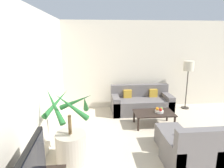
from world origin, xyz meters
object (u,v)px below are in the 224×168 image
(apple_green, at_px, (161,109))
(armchair, at_px, (190,155))
(orange_fruit, at_px, (157,109))
(floor_lamp, at_px, (188,69))
(fruit_bowl, at_px, (159,111))
(apple_red, at_px, (161,110))
(sofa_loveseat, at_px, (141,103))
(potted_palm, at_px, (71,141))
(ottoman, at_px, (170,137))
(coffee_table, at_px, (154,114))

(apple_green, bearing_deg, armchair, -93.03)
(apple_green, xyz_separation_m, orange_fruit, (-0.11, -0.01, 0.00))
(floor_lamp, relative_size, fruit_bowl, 6.94)
(apple_red, height_order, apple_green, apple_red)
(sofa_loveseat, bearing_deg, apple_red, -76.88)
(potted_palm, bearing_deg, orange_fruit, 33.21)
(apple_green, height_order, ottoman, apple_green)
(sofa_loveseat, bearing_deg, apple_green, -73.42)
(potted_palm, bearing_deg, apple_red, 30.99)
(fruit_bowl, bearing_deg, orange_fruit, 163.89)
(armchair, bearing_deg, sofa_loveseat, 93.98)
(sofa_loveseat, height_order, apple_red, sofa_loveseat)
(coffee_table, bearing_deg, armchair, -86.98)
(apple_green, bearing_deg, floor_lamp, 43.40)
(potted_palm, xyz_separation_m, apple_red, (2.08, 1.25, 0.03))
(apple_green, relative_size, orange_fruit, 0.90)
(apple_green, bearing_deg, coffee_table, 179.95)
(potted_palm, xyz_separation_m, orange_fruit, (2.02, 1.32, 0.03))
(floor_lamp, height_order, orange_fruit, floor_lamp)
(coffee_table, height_order, apple_green, apple_green)
(fruit_bowl, relative_size, apple_green, 2.91)
(coffee_table, height_order, orange_fruit, orange_fruit)
(fruit_bowl, xyz_separation_m, apple_red, (0.01, -0.06, 0.07))
(potted_palm, bearing_deg, floor_lamp, 36.51)
(fruit_bowl, xyz_separation_m, armchair, (-0.04, -1.73, -0.10))
(fruit_bowl, height_order, apple_red, apple_red)
(ottoman, bearing_deg, coffee_table, 93.10)
(armchair, bearing_deg, ottoman, 92.91)
(coffee_table, distance_m, apple_red, 0.21)
(potted_palm, xyz_separation_m, apple_green, (2.13, 1.33, 0.03))
(coffee_table, relative_size, armchair, 1.13)
(potted_palm, relative_size, coffee_table, 1.42)
(coffee_table, height_order, ottoman, ottoman)
(sofa_loveseat, xyz_separation_m, floor_lamp, (1.48, 0.19, 0.99))
(potted_palm, xyz_separation_m, sofa_loveseat, (1.85, 2.27, -0.15))
(sofa_loveseat, relative_size, ottoman, 3.27)
(potted_palm, bearing_deg, sofa_loveseat, 50.89)
(apple_green, distance_m, ottoman, 1.03)
(floor_lamp, bearing_deg, armchair, -114.06)
(apple_red, bearing_deg, ottoman, -95.54)
(orange_fruit, distance_m, armchair, 1.76)
(apple_red, bearing_deg, coffee_table, 151.63)
(floor_lamp, xyz_separation_m, ottoman, (-1.33, -2.12, -1.06))
(coffee_table, height_order, fruit_bowl, fruit_bowl)
(armchair, bearing_deg, apple_red, 88.30)
(coffee_table, height_order, armchair, armchair)
(potted_palm, bearing_deg, ottoman, 9.60)
(fruit_bowl, bearing_deg, coffee_table, 170.48)
(floor_lamp, distance_m, armchair, 3.31)
(fruit_bowl, height_order, armchair, armchair)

